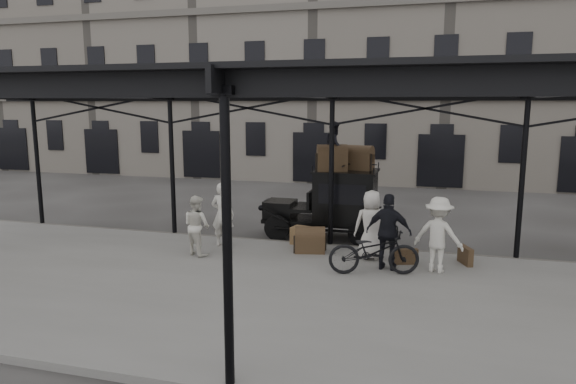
% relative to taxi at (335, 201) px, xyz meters
% --- Properties ---
extents(ground, '(120.00, 120.00, 0.00)m').
position_rel_taxi_xyz_m(ground, '(0.08, -3.18, -1.20)').
color(ground, '#383533').
rests_on(ground, ground).
extents(platform, '(28.00, 8.00, 0.15)m').
position_rel_taxi_xyz_m(platform, '(0.08, -5.18, -1.13)').
color(platform, slate).
rests_on(platform, ground).
extents(canopy, '(22.50, 9.00, 4.74)m').
position_rel_taxi_xyz_m(canopy, '(0.08, -4.90, 3.39)').
color(canopy, black).
rests_on(canopy, ground).
extents(building_frontage, '(64.00, 8.00, 14.00)m').
position_rel_taxi_xyz_m(building_frontage, '(0.08, 14.82, 5.80)').
color(building_frontage, slate).
rests_on(building_frontage, ground).
extents(taxi, '(3.65, 1.55, 2.18)m').
position_rel_taxi_xyz_m(taxi, '(0.00, 0.00, 0.00)').
color(taxi, black).
rests_on(taxi, ground).
extents(porter_left, '(0.68, 0.45, 1.85)m').
position_rel_taxi_xyz_m(porter_left, '(-2.84, -2.21, -0.13)').
color(porter_left, beige).
rests_on(porter_left, platform).
extents(porter_midleft, '(0.98, 0.90, 1.61)m').
position_rel_taxi_xyz_m(porter_midleft, '(-3.19, -3.15, -0.25)').
color(porter_midleft, silver).
rests_on(porter_midleft, platform).
extents(porter_centre, '(0.99, 0.75, 1.83)m').
position_rel_taxi_xyz_m(porter_centre, '(1.37, -2.31, -0.14)').
color(porter_centre, beige).
rests_on(porter_centre, platform).
extents(porter_official, '(1.14, 0.56, 1.89)m').
position_rel_taxi_xyz_m(porter_official, '(1.87, -3.06, -0.11)').
color(porter_official, black).
rests_on(porter_official, platform).
extents(porter_right, '(1.34, 1.00, 1.84)m').
position_rel_taxi_xyz_m(porter_right, '(3.04, -2.93, -0.13)').
color(porter_right, beige).
rests_on(porter_right, platform).
extents(bicycle, '(2.27, 1.27, 1.13)m').
position_rel_taxi_xyz_m(bicycle, '(1.57, -3.51, -0.49)').
color(bicycle, black).
rests_on(bicycle, platform).
extents(porter_roof, '(0.62, 0.76, 1.48)m').
position_rel_taxi_xyz_m(porter_roof, '(-0.03, -0.10, 1.71)').
color(porter_roof, black).
rests_on(porter_roof, taxi).
extents(steamer_trunk_roof_near, '(1.02, 0.78, 0.66)m').
position_rel_taxi_xyz_m(steamer_trunk_roof_near, '(-0.08, -0.25, 1.31)').
color(steamer_trunk_roof_near, '#483321').
rests_on(steamer_trunk_roof_near, taxi).
extents(steamer_trunk_roof_far, '(0.94, 0.69, 0.62)m').
position_rel_taxi_xyz_m(steamer_trunk_roof_far, '(0.67, 0.20, 1.29)').
color(steamer_trunk_roof_far, '#483321').
rests_on(steamer_trunk_roof_far, taxi).
extents(steamer_trunk_platform, '(0.90, 0.66, 0.59)m').
position_rel_taxi_xyz_m(steamer_trunk_platform, '(-0.31, -2.12, -0.76)').
color(steamer_trunk_platform, '#483321').
rests_on(steamer_trunk_platform, platform).
extents(wicker_hamper, '(0.69, 0.58, 0.50)m').
position_rel_taxi_xyz_m(wicker_hamper, '(-0.71, -1.38, -0.80)').
color(wicker_hamper, brown).
rests_on(wicker_hamper, platform).
extents(suitcase_upright, '(0.37, 0.61, 0.45)m').
position_rel_taxi_xyz_m(suitcase_upright, '(3.74, -2.11, -0.83)').
color(suitcase_upright, '#483321').
rests_on(suitcase_upright, platform).
extents(suitcase_flat, '(0.62, 0.31, 0.40)m').
position_rel_taxi_xyz_m(suitcase_flat, '(2.28, -2.53, -0.85)').
color(suitcase_flat, '#483321').
rests_on(suitcase_flat, platform).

